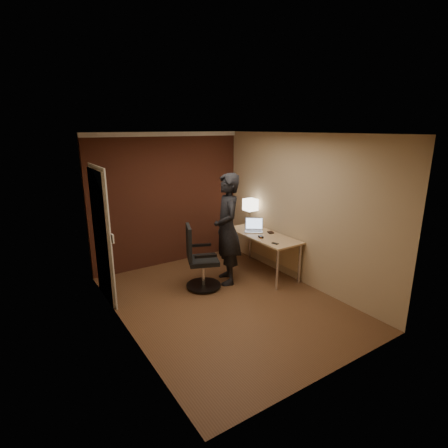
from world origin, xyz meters
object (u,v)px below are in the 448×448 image
at_px(desk_lamp, 250,205).
at_px(mouse, 261,237).
at_px(wallet, 271,232).
at_px(person, 227,229).
at_px(phone, 275,243).
at_px(office_chair, 199,262).
at_px(desk, 266,241).
at_px(laptop, 254,227).

relative_size(desk_lamp, mouse, 5.35).
bearing_deg(wallet, person, 177.32).
bearing_deg(mouse, phone, -76.35).
xyz_separation_m(mouse, office_chair, (-1.12, 0.19, -0.28)).
relative_size(mouse, phone, 0.87).
xyz_separation_m(phone, office_chair, (-1.12, 0.57, -0.27)).
distance_m(mouse, phone, 0.38).
relative_size(phone, office_chair, 0.11).
bearing_deg(mouse, desk_lamp, 81.89).
distance_m(wallet, office_chair, 1.47).
height_order(desk, mouse, mouse).
bearing_deg(mouse, office_chair, -175.02).
height_order(phone, wallet, wallet).
xyz_separation_m(desk, person, (-0.81, 0.04, 0.33)).
relative_size(mouse, person, 0.05).
height_order(laptop, wallet, laptop).
height_order(desk, phone, phone).
height_order(wallet, person, person).
bearing_deg(desk, office_chair, 177.39).
distance_m(desk, mouse, 0.30).
xyz_separation_m(laptop, wallet, (0.17, -0.28, -0.05)).
bearing_deg(person, desk, 108.78).
relative_size(office_chair, person, 0.56).
bearing_deg(desk_lamp, wallet, -86.54).
bearing_deg(phone, office_chair, 138.23).
distance_m(mouse, person, 0.64).
bearing_deg(laptop, mouse, -111.12).
bearing_deg(person, office_chair, -71.27).
xyz_separation_m(mouse, wallet, (0.32, 0.12, -0.01)).
relative_size(laptop, mouse, 4.19).
distance_m(desk, office_chair, 1.36).
relative_size(desk, mouse, 15.00).
height_order(phone, office_chair, office_chair).
xyz_separation_m(laptop, mouse, (-0.16, -0.40, -0.05)).
bearing_deg(mouse, person, 178.95).
xyz_separation_m(desk_lamp, phone, (-0.30, -1.07, -0.41)).
height_order(laptop, person, person).
relative_size(desk, person, 0.80).
distance_m(mouse, office_chair, 1.17).
bearing_deg(office_chair, person, -2.64).
bearing_deg(wallet, desk, 176.55).
bearing_deg(wallet, phone, -123.23).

